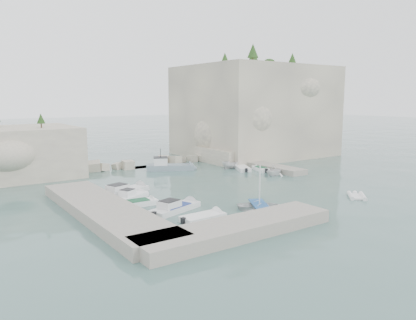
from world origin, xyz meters
TOP-DOWN VIEW (x-y plane):
  - ground at (0.00, 0.00)m, footprint 400.00×400.00m
  - cliff_east at (23.00, 23.00)m, footprint 26.00×22.00m
  - cliff_terrace at (13.00, 18.00)m, footprint 8.00×10.00m
  - outcrop_west at (-20.00, 25.00)m, footprint 16.00×14.00m
  - quay_west at (-17.00, -1.00)m, footprint 5.00×24.00m
  - quay_south at (-10.00, -12.50)m, footprint 18.00×4.00m
  - ledge_east at (13.50, 10.00)m, footprint 3.00×16.00m
  - breakwater at (-1.00, 22.00)m, footprint 28.00×3.00m
  - motorboat_a at (-11.82, 6.27)m, footprint 7.21×4.10m
  - motorboat_b at (-12.22, 3.30)m, footprint 5.01×3.65m
  - motorboat_c at (-12.78, 0.51)m, footprint 4.53×1.83m
  - motorboat_d at (-10.62, -3.52)m, footprint 6.62×3.79m
  - motorboat_e at (-10.07, -7.59)m, footprint 4.64×2.01m
  - rowboat at (-3.21, -7.65)m, footprint 5.42×4.93m
  - inflatable_dinghy at (8.97, -10.42)m, footprint 3.61×3.52m
  - tender_east_a at (10.64, 4.47)m, footprint 3.49×3.07m
  - tender_east_b at (11.59, 8.40)m, footprint 2.42×4.21m
  - tender_east_c at (9.89, 10.82)m, footprint 3.83×5.54m
  - tender_east_d at (9.46, 12.76)m, footprint 3.98×1.55m
  - work_boat at (0.51, 17.02)m, footprint 8.21×5.74m
  - rowboat_mast at (-3.21, -7.65)m, footprint 0.10×0.10m
  - vegetation at (17.83, 24.40)m, footprint 53.48×13.88m

SIDE VIEW (x-z plane):
  - ground at x=0.00m, z-range 0.00..0.00m
  - motorboat_a at x=-11.82m, z-range -0.70..0.70m
  - motorboat_b at x=-12.22m, z-range -0.70..0.70m
  - motorboat_c at x=-12.78m, z-range -0.35..0.35m
  - motorboat_d at x=-10.62m, z-range -0.70..0.70m
  - motorboat_e at x=-10.07m, z-range -0.35..0.35m
  - rowboat at x=-3.21m, z-range -0.46..0.46m
  - inflatable_dinghy at x=8.97m, z-range -0.22..0.22m
  - tender_east_a at x=10.64m, z-range -0.87..0.87m
  - tender_east_b at x=11.59m, z-range -0.35..0.35m
  - tender_east_c at x=9.89m, z-range -0.35..0.35m
  - tender_east_d at x=9.46m, z-range -0.76..0.76m
  - work_boat at x=0.51m, z-range -1.10..1.10m
  - ledge_east at x=13.50m, z-range 0.00..0.80m
  - quay_west at x=-17.00m, z-range 0.00..1.10m
  - quay_south at x=-10.00m, z-range 0.00..1.10m
  - breakwater at x=-1.00m, z-range 0.00..1.40m
  - cliff_terrace at x=13.00m, z-range 0.00..2.50m
  - rowboat_mast at x=-3.21m, z-range 0.46..4.66m
  - outcrop_west at x=-20.00m, z-range 0.00..7.00m
  - cliff_east at x=23.00m, z-range 0.00..17.00m
  - vegetation at x=17.83m, z-range 11.23..24.63m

